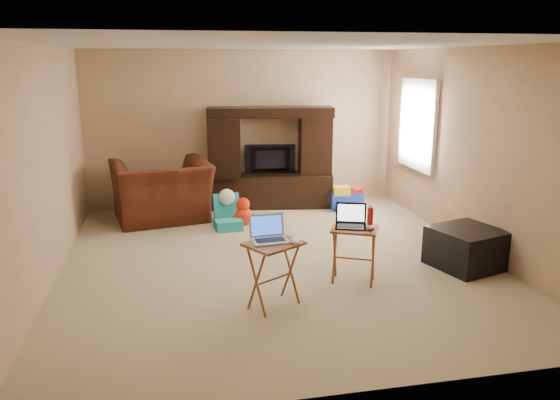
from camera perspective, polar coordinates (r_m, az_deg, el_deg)
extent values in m
plane|color=#C7B58A|center=(6.59, -0.35, -6.32)|extent=(5.50, 5.50, 0.00)
plane|color=silver|center=(6.17, -0.39, 15.95)|extent=(5.50, 5.50, 0.00)
plane|color=tan|center=(8.94, -3.83, 7.43)|extent=(5.00, 0.00, 5.00)
plane|color=tan|center=(3.67, 8.03, -2.92)|extent=(5.00, 0.00, 5.00)
plane|color=tan|center=(6.28, -23.39, 3.28)|extent=(0.00, 5.50, 5.50)
plane|color=tan|center=(7.17, 19.70, 4.88)|extent=(0.00, 5.50, 5.50)
plane|color=white|center=(8.49, 14.29, 7.66)|extent=(0.00, 1.20, 1.20)
cube|color=white|center=(8.48, 14.17, 7.67)|extent=(0.06, 1.14, 1.34)
cube|color=black|center=(8.80, -0.99, 4.44)|extent=(2.03, 0.76, 1.62)
imported|color=black|center=(8.81, -1.00, 4.24)|extent=(0.83, 0.21, 0.47)
imported|color=#491B0F|center=(8.29, -12.26, 0.89)|extent=(1.56, 1.42, 0.89)
cube|color=black|center=(6.68, 18.92, -4.76)|extent=(0.88, 0.88, 0.46)
cube|color=#995625|center=(5.31, -0.65, -7.82)|extent=(0.64, 0.60, 0.65)
cube|color=#9C4F25|center=(5.93, 7.71, -5.72)|extent=(0.59, 0.55, 0.61)
cube|color=silver|center=(5.18, -1.05, -3.14)|extent=(0.36, 0.31, 0.24)
cube|color=black|center=(5.80, 7.41, -1.72)|extent=(0.39, 0.36, 0.24)
ellipsoid|color=white|center=(5.16, 1.57, -4.30)|extent=(0.12, 0.15, 0.05)
ellipsoid|color=#434348|center=(5.76, 9.43, -2.90)|extent=(0.11, 0.14, 0.05)
cylinder|color=red|center=(5.94, 9.41, -1.67)|extent=(0.06, 0.06, 0.19)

